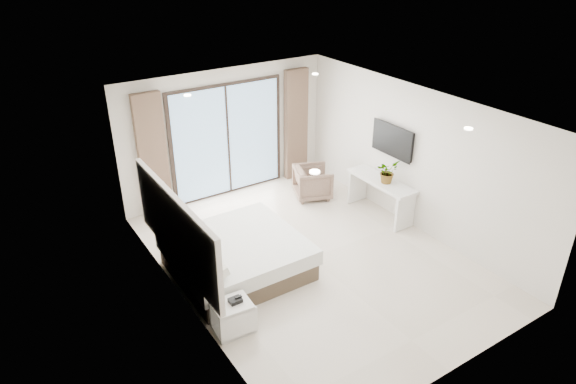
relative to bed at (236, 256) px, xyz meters
The scene contains 8 objects.
ground 1.36m from the bed, 15.69° to the right, with size 6.20×6.20×0.00m, color beige.
room_shell 1.73m from the bed, 22.04° to the left, with size 4.62×6.22×2.72m.
bed is the anchor object (origin of this frame).
nightstand 1.43m from the bed, 120.15° to the right, with size 0.56×0.47×0.48m.
phone 1.42m from the bed, 118.10° to the right, with size 0.18×0.14×0.06m, color black.
console_desk 3.33m from the bed, ahead, with size 0.48×1.54×0.77m.
plant 3.38m from the bed, ahead, with size 0.41×0.45×0.35m, color #33662D.
armchair 3.05m from the bed, 30.01° to the left, with size 0.72×0.68×0.75m, color #826855.
Camera 1 is at (-4.42, -6.03, 5.10)m, focal length 32.00 mm.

